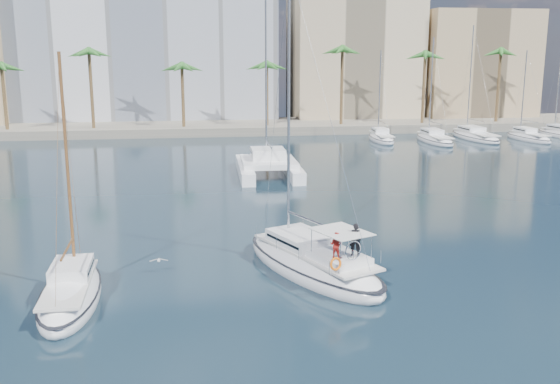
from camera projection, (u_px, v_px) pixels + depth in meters
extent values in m
plane|color=black|center=(284.00, 267.00, 33.35)|extent=(160.00, 160.00, 0.00)
cube|color=gray|center=(222.00, 127.00, 92.16)|extent=(120.00, 14.00, 1.20)
cube|color=silver|center=(141.00, 36.00, 99.17)|extent=(42.00, 16.00, 28.00)
cube|color=#C5B18D|center=(353.00, 61.00, 101.91)|extent=(20.00, 14.00, 20.00)
cube|color=tan|center=(473.00, 67.00, 103.00)|extent=(18.00, 12.00, 18.00)
cylinder|color=brown|center=(223.00, 97.00, 87.29)|extent=(0.44, 0.44, 10.50)
sphere|color=#2D6A27|center=(222.00, 59.00, 86.15)|extent=(3.60, 3.60, 3.60)
cylinder|color=brown|center=(454.00, 95.00, 92.06)|extent=(0.44, 0.44, 10.50)
sphere|color=#2D6A27|center=(456.00, 59.00, 90.92)|extent=(3.60, 3.60, 3.60)
ellipsoid|color=white|center=(312.00, 266.00, 32.46)|extent=(7.56, 11.42, 2.27)
ellipsoid|color=black|center=(312.00, 260.00, 32.39)|extent=(7.63, 11.53, 0.18)
cube|color=silver|center=(315.00, 251.00, 32.10)|extent=(5.55, 8.51, 0.12)
cube|color=white|center=(301.00, 239.00, 33.07)|extent=(3.58, 4.22, 0.60)
cube|color=black|center=(301.00, 238.00, 33.06)|extent=(3.43, 3.84, 0.14)
cylinder|color=#B7BABF|center=(289.00, 107.00, 32.63)|extent=(0.15, 0.15, 14.35)
cylinder|color=#B7BABF|center=(312.00, 221.00, 32.02)|extent=(1.86, 4.10, 0.11)
cube|color=white|center=(339.00, 258.00, 30.30)|extent=(2.99, 3.34, 0.36)
cube|color=silver|center=(341.00, 231.00, 29.92)|extent=(2.99, 3.34, 0.04)
torus|color=silver|center=(353.00, 250.00, 29.28)|extent=(0.90, 0.43, 0.96)
torus|color=orange|center=(336.00, 264.00, 28.31)|extent=(0.66, 0.43, 0.64)
imported|color=black|center=(355.00, 239.00, 29.94)|extent=(0.66, 0.50, 1.61)
imported|color=#AB201A|center=(336.00, 245.00, 29.65)|extent=(0.78, 0.75, 1.26)
ellipsoid|color=white|center=(71.00, 297.00, 28.41)|extent=(2.80, 8.29, 1.93)
ellipsoid|color=black|center=(70.00, 292.00, 28.35)|extent=(2.82, 8.37, 0.18)
cube|color=silver|center=(69.00, 283.00, 28.10)|extent=(2.00, 6.21, 0.12)
cube|color=white|center=(72.00, 269.00, 28.94)|extent=(1.81, 2.73, 0.60)
cube|color=black|center=(71.00, 268.00, 28.93)|extent=(1.82, 2.42, 0.14)
cylinder|color=brown|center=(67.00, 164.00, 28.81)|extent=(0.15, 0.15, 10.17)
cylinder|color=brown|center=(67.00, 249.00, 27.99)|extent=(0.20, 3.32, 0.11)
cube|color=white|center=(245.00, 169.00, 58.49)|extent=(1.52, 11.18, 1.10)
cube|color=white|center=(291.00, 168.00, 58.98)|extent=(1.52, 11.18, 1.10)
cube|color=white|center=(269.00, 162.00, 58.03)|extent=(5.15, 6.27, 0.50)
cube|color=white|center=(268.00, 154.00, 58.42)|extent=(3.16, 3.43, 1.00)
cube|color=black|center=(268.00, 153.00, 58.41)|extent=(3.17, 2.99, 0.18)
cylinder|color=#B7BABF|center=(266.00, 78.00, 58.54)|extent=(0.18, 0.18, 14.87)
ellipsoid|color=silver|center=(159.00, 260.00, 32.17)|extent=(0.19, 0.37, 0.18)
sphere|color=silver|center=(159.00, 259.00, 32.34)|extent=(0.10, 0.10, 0.10)
cube|color=gray|center=(154.00, 260.00, 32.13)|extent=(0.42, 0.15, 0.10)
cube|color=gray|center=(164.00, 260.00, 32.20)|extent=(0.42, 0.15, 0.10)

